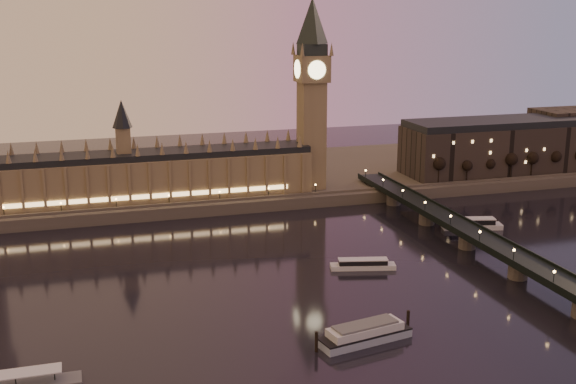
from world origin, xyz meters
The scene contains 15 objects.
ground centered at (0.00, 0.00, 0.00)m, with size 700.00×700.00×0.00m, color black.
far_embankment centered at (30.00, 165.00, 3.00)m, with size 560.00×130.00×6.00m, color #423D35.
palace_of_westminster centered at (-40.12, 120.99, 21.71)m, with size 180.00×26.62×52.00m.
big_ben centered at (53.99, 120.99, 63.95)m, with size 17.68×17.68×104.00m.
westminster_bridge centered at (91.61, 0.00, 5.52)m, with size 13.20×260.00×15.30m.
city_block centered at (194.94, 130.93, 22.24)m, with size 155.00×45.00×34.00m.
bare_tree_0 centered at (126.43, 109.00, 15.89)m, with size 6.50×6.50×13.23m.
bare_tree_1 centered at (141.66, 109.00, 15.89)m, with size 6.50×6.50×13.23m.
bare_tree_2 centered at (156.89, 109.00, 15.89)m, with size 6.50×6.50×13.23m.
bare_tree_3 centered at (172.12, 109.00, 15.89)m, with size 6.50×6.50×13.23m.
bare_tree_4 centered at (187.35, 109.00, 15.89)m, with size 6.50×6.50×13.23m.
bare_tree_5 centered at (202.58, 109.00, 15.89)m, with size 6.50×6.50×13.23m.
cruise_boat_a centered at (38.40, 8.27, 1.84)m, with size 26.74×11.78×4.18m.
cruise_boat_b centered at (109.38, 44.23, 2.29)m, with size 29.04×13.85×5.20m.
moored_barge centered at (13.77, -52.85, 2.75)m, with size 34.87×14.21×6.50m.
Camera 1 is at (-69.54, -245.86, 101.77)m, focal length 45.00 mm.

